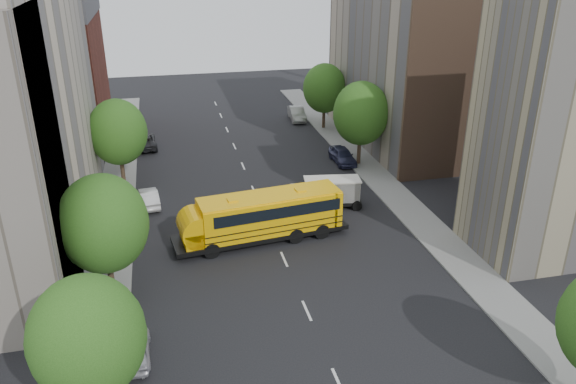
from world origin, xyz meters
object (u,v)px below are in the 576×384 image
object	(u,v)px
street_tree_0	(88,338)
parked_car_5	(297,114)
parked_car_4	(342,155)
school_bus	(259,216)
safari_truck	(327,192)
parked_car_1	(149,198)
street_tree_5	(324,88)
street_tree_4	(361,113)
street_tree_2	(118,132)
street_tree_1	(103,224)
parked_car_0	(135,348)
parked_car_2	(144,141)

from	to	relation	value
street_tree_0	parked_car_5	world-z (taller)	street_tree_0
parked_car_4	school_bus	bearing A→B (deg)	-129.32
school_bus	parked_car_4	size ratio (longest dim) A/B	2.89
safari_truck	parked_car_5	bearing A→B (deg)	90.08
parked_car_4	parked_car_5	xyz separation A→B (m)	(-0.80, 15.25, 0.03)
parked_car_1	street_tree_5	bearing A→B (deg)	-144.95
school_bus	street_tree_4	bearing A→B (deg)	39.76
street_tree_2	parked_car_4	xyz separation A→B (m)	(20.60, 0.74, -4.07)
parked_car_1	parked_car_5	distance (m)	27.45
street_tree_0	street_tree_4	size ratio (longest dim) A/B	0.91
street_tree_4	parked_car_5	xyz separation A→B (m)	(-2.20, 15.99, -4.29)
parked_car_1	street_tree_1	bearing A→B (deg)	74.60
street_tree_5	safari_truck	size ratio (longest dim) A/B	1.29
street_tree_4	safari_truck	xyz separation A→B (m)	(-5.80, -8.51, -3.81)
parked_car_0	parked_car_2	size ratio (longest dim) A/B	0.72
street_tree_0	safari_truck	world-z (taller)	street_tree_0
school_bus	parked_car_5	size ratio (longest dim) A/B	2.68
parked_car_0	school_bus	bearing A→B (deg)	-127.67
safari_truck	parked_car_4	xyz separation A→B (m)	(4.40, 9.25, -0.50)
street_tree_2	parked_car_5	xyz separation A→B (m)	(19.80, 15.99, -4.04)
school_bus	parked_car_2	distance (m)	24.10
street_tree_5	parked_car_2	xyz separation A→B (m)	(-20.26, -2.32, -3.98)
parked_car_1	parked_car_4	bearing A→B (deg)	-168.19
street_tree_0	street_tree_5	world-z (taller)	street_tree_5
street_tree_1	parked_car_1	size ratio (longest dim) A/B	1.96
street_tree_0	safari_truck	bearing A→B (deg)	50.26
parked_car_2	street_tree_4	bearing A→B (deg)	150.35
street_tree_2	parked_car_5	world-z (taller)	street_tree_2
parked_car_0	parked_car_2	bearing A→B (deg)	-90.65
street_tree_2	parked_car_4	size ratio (longest dim) A/B	1.74
street_tree_2	parked_car_4	bearing A→B (deg)	2.06
safari_truck	parked_car_4	bearing A→B (deg)	73.01
parked_car_2	parked_car_5	distance (m)	19.13
street_tree_2	parked_car_0	distance (m)	24.38
parked_car_5	parked_car_4	bearing A→B (deg)	-82.79
street_tree_0	safari_truck	xyz separation A→B (m)	(16.20, 19.49, -3.38)
street_tree_1	street_tree_5	distance (m)	37.20
parked_car_2	parked_car_1	bearing A→B (deg)	87.66
street_tree_5	safari_truck	bearing A→B (deg)	-105.79
street_tree_4	parked_car_4	world-z (taller)	street_tree_4
school_bus	parked_car_1	distance (m)	11.09
parked_car_1	parked_car_5	size ratio (longest dim) A/B	0.84
safari_truck	parked_car_5	world-z (taller)	safari_truck
street_tree_4	parked_car_1	bearing A→B (deg)	-165.61
street_tree_2	parked_car_5	distance (m)	25.77
street_tree_4	street_tree_2	bearing A→B (deg)	180.00
safari_truck	parked_car_0	xyz separation A→B (m)	(-14.80, -15.46, -0.62)
parked_car_0	parked_car_5	xyz separation A→B (m)	(18.40, 39.96, 0.15)
street_tree_4	parked_car_4	distance (m)	4.60
parked_car_1	parked_car_4	distance (m)	19.30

